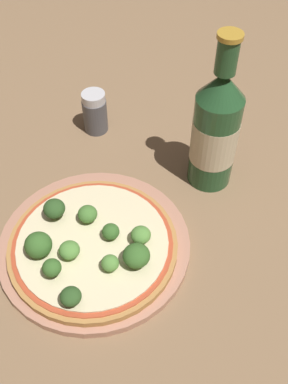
# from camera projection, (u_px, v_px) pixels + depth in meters

# --- Properties ---
(ground_plane) EXTENTS (3.00, 3.00, 0.00)m
(ground_plane) POSITION_uv_depth(u_px,v_px,m) (92.00, 234.00, 0.63)
(ground_plane) COLOR #846647
(plate) EXTENTS (0.26, 0.26, 0.01)m
(plate) POSITION_uv_depth(u_px,v_px,m) (95.00, 245.00, 0.61)
(plate) COLOR tan
(plate) RESTS_ON ground_plane
(pizza) EXTENTS (0.22, 0.22, 0.01)m
(pizza) POSITION_uv_depth(u_px,v_px,m) (93.00, 245.00, 0.59)
(pizza) COLOR #B77F42
(pizza) RESTS_ON plate
(broccoli_floret_0) EXTENTS (0.02, 0.02, 0.02)m
(broccoli_floret_0) POSITION_uv_depth(u_px,v_px,m) (110.00, 263.00, 0.55)
(broccoli_floret_0) COLOR #6B8E51
(broccoli_floret_0) RESTS_ON pizza
(broccoli_floret_1) EXTENTS (0.04, 0.04, 0.03)m
(broccoli_floret_1) POSITION_uv_depth(u_px,v_px,m) (38.00, 245.00, 0.56)
(broccoli_floret_1) COLOR #6B8E51
(broccoli_floret_1) RESTS_ON pizza
(broccoli_floret_2) EXTENTS (0.02, 0.02, 0.03)m
(broccoli_floret_2) POSITION_uv_depth(u_px,v_px,m) (52.00, 268.00, 0.54)
(broccoli_floret_2) COLOR #6B8E51
(broccoli_floret_2) RESTS_ON pizza
(broccoli_floret_3) EXTENTS (0.03, 0.03, 0.03)m
(broccoli_floret_3) POSITION_uv_depth(u_px,v_px,m) (141.00, 235.00, 0.58)
(broccoli_floret_3) COLOR #6B8E51
(broccoli_floret_3) RESTS_ON pizza
(broccoli_floret_4) EXTENTS (0.03, 0.03, 0.02)m
(broccoli_floret_4) POSITION_uv_depth(u_px,v_px,m) (86.00, 215.00, 0.60)
(broccoli_floret_4) COLOR #6B8E51
(broccoli_floret_4) RESTS_ON pizza
(broccoli_floret_5) EXTENTS (0.02, 0.02, 0.02)m
(broccoli_floret_5) POSITION_uv_depth(u_px,v_px,m) (111.00, 232.00, 0.58)
(broccoli_floret_5) COLOR #6B8E51
(broccoli_floret_5) RESTS_ON pizza
(broccoli_floret_6) EXTENTS (0.03, 0.03, 0.02)m
(broccoli_floret_6) POSITION_uv_depth(u_px,v_px,m) (71.00, 297.00, 0.52)
(broccoli_floret_6) COLOR #6B8E51
(broccoli_floret_6) RESTS_ON pizza
(broccoli_floret_7) EXTENTS (0.03, 0.03, 0.02)m
(broccoli_floret_7) POSITION_uv_depth(u_px,v_px,m) (69.00, 250.00, 0.56)
(broccoli_floret_7) COLOR #6B8E51
(broccoli_floret_7) RESTS_ON pizza
(broccoli_floret_8) EXTENTS (0.03, 0.03, 0.03)m
(broccoli_floret_8) POSITION_uv_depth(u_px,v_px,m) (136.00, 256.00, 0.55)
(broccoli_floret_8) COLOR #6B8E51
(broccoli_floret_8) RESTS_ON pizza
(broccoli_floret_9) EXTENTS (0.03, 0.03, 0.03)m
(broccoli_floret_9) POSITION_uv_depth(u_px,v_px,m) (54.00, 209.00, 0.60)
(broccoli_floret_9) COLOR #6B8E51
(broccoli_floret_9) RESTS_ON pizza
(beer_bottle) EXTENTS (0.07, 0.07, 0.24)m
(beer_bottle) POSITION_uv_depth(u_px,v_px,m) (216.00, 131.00, 0.63)
(beer_bottle) COLOR #234C28
(beer_bottle) RESTS_ON ground_plane
(pepper_shaker) EXTENTS (0.04, 0.04, 0.07)m
(pepper_shaker) POSITION_uv_depth(u_px,v_px,m) (95.00, 112.00, 0.75)
(pepper_shaker) COLOR #4C4C51
(pepper_shaker) RESTS_ON ground_plane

